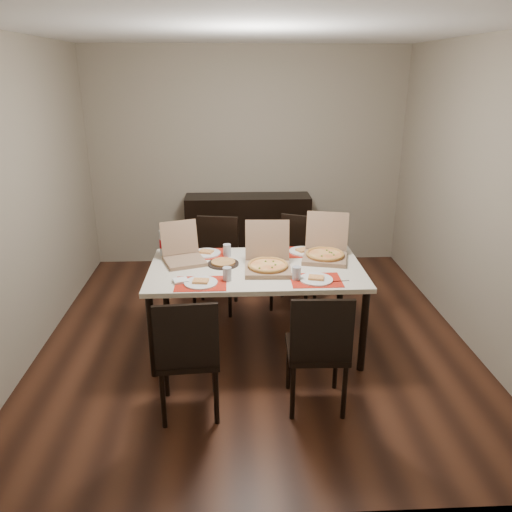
# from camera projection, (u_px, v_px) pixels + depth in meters

# --- Properties ---
(ground) EXTENTS (3.80, 4.00, 0.02)m
(ground) POSITION_uv_depth(u_px,v_px,m) (255.00, 337.00, 4.64)
(ground) COLOR #402113
(ground) RESTS_ON ground
(room_walls) EXTENTS (3.84, 4.02, 2.62)m
(room_walls) POSITION_uv_depth(u_px,v_px,m) (252.00, 140.00, 4.43)
(room_walls) COLOR gray
(room_walls) RESTS_ON ground
(sideboard) EXTENTS (1.50, 0.40, 0.90)m
(sideboard) POSITION_uv_depth(u_px,v_px,m) (248.00, 232.00, 6.14)
(sideboard) COLOR black
(sideboard) RESTS_ON ground
(dining_table) EXTENTS (1.80, 1.00, 0.75)m
(dining_table) POSITION_uv_depth(u_px,v_px,m) (256.00, 274.00, 4.25)
(dining_table) COLOR beige
(dining_table) RESTS_ON ground
(chair_near_left) EXTENTS (0.45, 0.45, 0.93)m
(chair_near_left) POSITION_uv_depth(u_px,v_px,m) (188.00, 353.00, 3.39)
(chair_near_left) COLOR black
(chair_near_left) RESTS_ON ground
(chair_near_right) EXTENTS (0.43, 0.43, 0.93)m
(chair_near_right) POSITION_uv_depth(u_px,v_px,m) (318.00, 347.00, 3.46)
(chair_near_right) COLOR black
(chair_near_right) RESTS_ON ground
(chair_far_left) EXTENTS (0.48, 0.48, 0.93)m
(chair_far_left) POSITION_uv_depth(u_px,v_px,m) (216.00, 259.00, 5.07)
(chair_far_left) COLOR black
(chair_far_left) RESTS_ON ground
(chair_far_right) EXTENTS (0.56, 0.56, 0.93)m
(chair_far_right) POSITION_uv_depth(u_px,v_px,m) (297.00, 258.00, 5.11)
(chair_far_right) COLOR black
(chair_far_right) RESTS_ON ground
(setting_near_left) EXTENTS (0.47, 0.30, 0.11)m
(setting_near_left) POSITION_uv_depth(u_px,v_px,m) (205.00, 280.00, 3.90)
(setting_near_left) COLOR red
(setting_near_left) RESTS_ON dining_table
(setting_near_right) EXTENTS (0.46, 0.30, 0.11)m
(setting_near_right) POSITION_uv_depth(u_px,v_px,m) (311.00, 278.00, 3.95)
(setting_near_right) COLOR red
(setting_near_right) RESTS_ON dining_table
(setting_far_left) EXTENTS (0.52, 0.30, 0.11)m
(setting_far_left) POSITION_uv_depth(u_px,v_px,m) (209.00, 252.00, 4.50)
(setting_far_left) COLOR red
(setting_far_left) RESTS_ON dining_table
(setting_far_right) EXTENTS (0.46, 0.30, 0.11)m
(setting_far_right) POSITION_uv_depth(u_px,v_px,m) (298.00, 251.00, 4.53)
(setting_far_right) COLOR red
(setting_far_right) RESTS_ON dining_table
(napkin_loose) EXTENTS (0.14, 0.14, 0.02)m
(napkin_loose) POSITION_uv_depth(u_px,v_px,m) (264.00, 268.00, 4.18)
(napkin_loose) COLOR white
(napkin_loose) RESTS_ON dining_table
(pizza_box_center) EXTENTS (0.39, 0.43, 0.38)m
(pizza_box_center) POSITION_uv_depth(u_px,v_px,m) (268.00, 263.00, 4.15)
(pizza_box_center) COLOR #86674D
(pizza_box_center) RESTS_ON dining_table
(pizza_box_right) EXTENTS (0.46, 0.49, 0.38)m
(pizza_box_right) POSITION_uv_depth(u_px,v_px,m) (325.00, 252.00, 4.40)
(pizza_box_right) COLOR #86674D
(pizza_box_right) RESTS_ON dining_table
(pizza_box_left) EXTENTS (0.43, 0.45, 0.33)m
(pizza_box_left) POSITION_uv_depth(u_px,v_px,m) (183.00, 255.00, 4.33)
(pizza_box_left) COLOR #86674D
(pizza_box_left) RESTS_ON dining_table
(faina_plate) EXTENTS (0.27, 0.27, 0.03)m
(faina_plate) POSITION_uv_depth(u_px,v_px,m) (223.00, 263.00, 4.27)
(faina_plate) COLOR black
(faina_plate) RESTS_ON dining_table
(dip_bowl) EXTENTS (0.11, 0.11, 0.03)m
(dip_bowl) POSITION_uv_depth(u_px,v_px,m) (263.00, 260.00, 4.34)
(dip_bowl) COLOR white
(dip_bowl) RESTS_ON dining_table
(soda_bottle) EXTENTS (0.09, 0.09, 0.27)m
(soda_bottle) POSITION_uv_depth(u_px,v_px,m) (165.00, 243.00, 4.47)
(soda_bottle) COLOR silver
(soda_bottle) RESTS_ON dining_table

